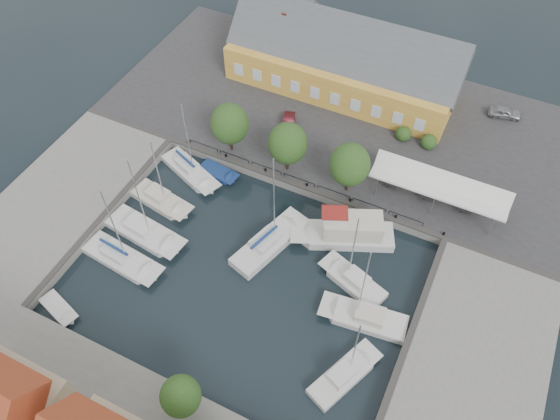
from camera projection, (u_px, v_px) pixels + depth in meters
name	position (u px, v px, depth m)	size (l,w,h in m)	color
ground	(254.00, 262.00, 53.93)	(140.00, 140.00, 0.00)	black
north_quay	(341.00, 117.00, 66.47)	(56.00, 26.00, 1.00)	#2D2D30
west_quay	(63.00, 198.00, 58.41)	(12.00, 24.00, 1.00)	slate
east_quay	(471.00, 371.00, 46.43)	(12.00, 24.00, 1.00)	slate
quay_edge_fittings	(275.00, 221.00, 55.77)	(56.00, 24.72, 0.40)	#383533
warehouse	(340.00, 61.00, 67.12)	(28.56, 14.00, 9.55)	gold
tent_canopy	(440.00, 185.00, 55.40)	(14.00, 4.00, 2.83)	white
quay_trees	(288.00, 144.00, 57.41)	(18.20, 4.20, 6.30)	black
car_silver	(505.00, 113.00, 65.30)	(1.53, 3.79, 1.29)	#94969B
car_red	(289.00, 123.00, 64.21)	(1.28, 3.66, 1.21)	#591420
center_sailboat	(268.00, 244.00, 54.83)	(5.22, 9.46, 12.60)	silver
trawler	(346.00, 233.00, 54.93)	(10.79, 7.00, 5.00)	silver
east_boat_a	(354.00, 282.00, 52.19)	(7.33, 4.51, 10.15)	silver
east_boat_b	(365.00, 319.00, 49.78)	(8.36, 3.58, 11.11)	silver
east_boat_c	(343.00, 376.00, 46.39)	(4.87, 7.40, 9.38)	silver
west_boat_a	(190.00, 171.00, 61.17)	(8.54, 5.24, 11.11)	silver
west_boat_b	(161.00, 201.00, 58.50)	(7.54, 3.62, 10.10)	beige
west_boat_c	(144.00, 232.00, 55.88)	(9.28, 3.96, 12.08)	silver
west_boat_d	(122.00, 259.00, 53.83)	(9.04, 3.52, 11.74)	silver
launch_sw	(59.00, 309.00, 50.57)	(4.56, 2.78, 0.98)	silver
launch_nw	(218.00, 173.00, 61.25)	(4.97, 2.51, 0.88)	navy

